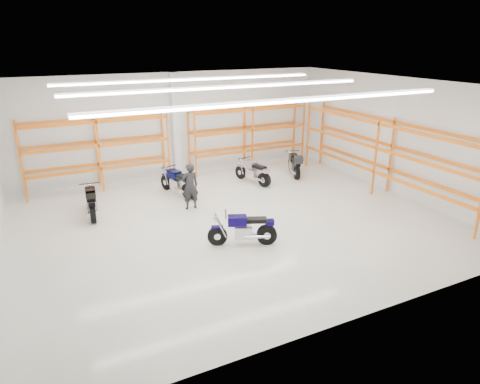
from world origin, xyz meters
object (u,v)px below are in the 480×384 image
motorcycle_back_a (92,203)px  motorcycle_back_b (178,183)px  motorcycle_back_d (295,164)px  motorcycle_main (246,230)px  structural_column (176,126)px  motorcycle_back_c (254,172)px  standing_man (190,186)px

motorcycle_back_a → motorcycle_back_b: motorcycle_back_b is taller
motorcycle_back_b → motorcycle_back_d: bearing=1.1°
motorcycle_main → structural_column: bearing=86.8°
motorcycle_back_d → structural_column: 5.53m
motorcycle_back_c → standing_man: standing_man is taller
motorcycle_main → motorcycle_back_d: 7.22m
motorcycle_main → standing_man: 3.50m
motorcycle_back_c → structural_column: size_ratio=0.45×
motorcycle_back_a → structural_column: size_ratio=0.46×
motorcycle_back_b → structural_column: structural_column is taller
motorcycle_back_a → motorcycle_back_d: (8.86, 0.78, 0.04)m
motorcycle_back_a → standing_man: 3.44m
motorcycle_back_a → motorcycle_back_c: 6.73m
motorcycle_back_d → standing_man: bearing=-163.2°
motorcycle_back_c → motorcycle_back_d: 2.16m
structural_column → standing_man: bearing=-102.3°
motorcycle_back_c → motorcycle_back_d: bearing=3.9°
motorcycle_main → motorcycle_back_a: (-3.77, 4.34, -0.00)m
motorcycle_back_d → motorcycle_back_a: bearing=-175.0°
motorcycle_back_a → motorcycle_back_b: size_ratio=0.98×
motorcycle_back_c → standing_man: (-3.41, -1.53, 0.38)m
motorcycle_back_d → standing_man: size_ratio=1.19×
motorcycle_back_a → motorcycle_back_c: size_ratio=1.02×
motorcycle_back_b → standing_man: standing_man is taller
motorcycle_main → motorcycle_back_c: 5.78m
motorcycle_main → motorcycle_back_b: (-0.40, 5.01, 0.02)m
motorcycle_back_b → motorcycle_back_d: (5.49, 0.11, 0.02)m
motorcycle_main → motorcycle_back_b: 5.03m
motorcycle_back_a → structural_column: bearing=37.2°
standing_man → motorcycle_main: bearing=97.0°
motorcycle_main → motorcycle_back_b: motorcycle_back_b is taller
motorcycle_back_b → motorcycle_back_c: (3.34, -0.04, -0.02)m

